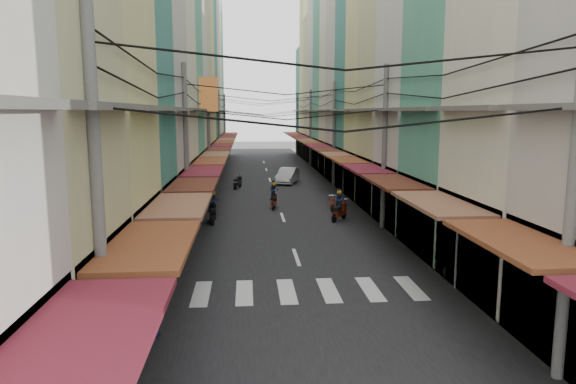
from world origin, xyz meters
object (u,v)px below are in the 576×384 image
market_umbrella (515,228)px  traffic_sign (457,229)px  white_car (288,183)px  bicycle (407,228)px

market_umbrella → traffic_sign: size_ratio=0.85×
market_umbrella → white_car: bearing=101.7°
white_car → market_umbrella: (5.42, -26.22, 2.13)m
market_umbrella → traffic_sign: (-1.86, 0.23, -0.06)m
traffic_sign → market_umbrella: bearing=-7.1°
white_car → market_umbrella: 26.86m
market_umbrella → traffic_sign: traffic_sign is taller
white_car → traffic_sign: 26.31m
white_car → market_umbrella: market_umbrella is taller
bicycle → traffic_sign: 9.46m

